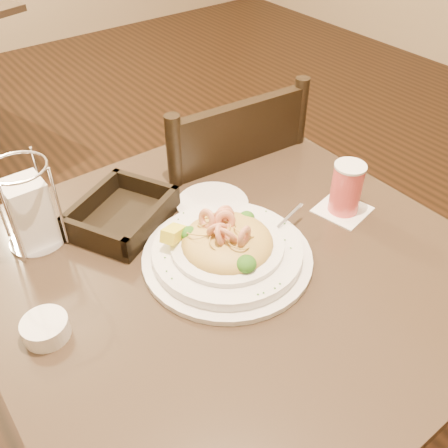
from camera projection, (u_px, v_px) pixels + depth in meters
ground at (228, 448)px, 1.45m from camera, size 7.00×7.00×0.00m
main_table at (229, 338)px, 1.12m from camera, size 0.90×0.90×0.76m
dining_chair_near at (214, 214)px, 1.50m from camera, size 0.45×0.45×0.93m
pasta_bowl at (227, 248)px, 0.95m from camera, size 0.37×0.33×0.11m
drink_glass at (346, 189)px, 1.06m from camera, size 0.12×0.12×0.12m
bread_basket at (122, 215)px, 1.05m from camera, size 0.25×0.24×0.06m
napkin_caddy at (30, 211)px, 0.96m from camera, size 0.11×0.11×0.18m
side_plate at (212, 204)px, 1.10m from camera, size 0.16×0.16×0.01m
butter_ramekin at (46, 328)px, 0.82m from camera, size 0.08×0.08×0.03m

